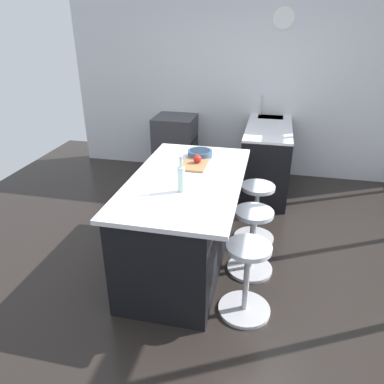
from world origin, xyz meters
TOP-DOWN VIEW (x-y plane):
  - ground_plane at (0.00, 0.00)m, footprint 6.82×6.82m
  - interior_partition_left at (-2.62, 0.00)m, footprint 0.15×5.12m
  - sink_cabinet at (-2.28, 0.50)m, footprint 2.11×0.60m
  - oven_range at (-2.27, -0.90)m, footprint 0.60×0.61m
  - kitchen_island at (0.00, -0.23)m, footprint 1.82×1.00m
  - stool_by_window at (-0.57, 0.45)m, footprint 0.44×0.44m
  - stool_middle at (0.00, 0.45)m, footprint 0.44×0.44m
  - stool_near_camera at (0.57, 0.45)m, footprint 0.44×0.44m
  - cutting_board at (-0.31, -0.18)m, footprint 0.36×0.24m
  - apple_red at (-0.34, -0.15)m, footprint 0.08×0.08m
  - water_bottle at (0.29, -0.16)m, footprint 0.06×0.06m
  - fruit_bowl at (-0.57, -0.17)m, footprint 0.26×0.26m

SIDE VIEW (x-z plane):
  - ground_plane at x=0.00m, z-range 0.00..0.00m
  - stool_by_window at x=-0.57m, z-range -0.02..0.64m
  - stool_middle at x=0.00m, z-range -0.02..0.64m
  - stool_near_camera at x=0.57m, z-range -0.02..0.64m
  - oven_range at x=-2.27m, z-range 0.00..0.90m
  - sink_cabinet at x=-2.28m, z-range -0.13..1.07m
  - kitchen_island at x=0.00m, z-range 0.01..0.94m
  - cutting_board at x=-0.31m, z-range 0.93..0.95m
  - fruit_bowl at x=-0.57m, z-range 0.93..1.01m
  - apple_red at x=-0.34m, z-range 0.95..1.03m
  - water_bottle at x=0.29m, z-range 0.90..1.21m
  - interior_partition_left at x=-2.62m, z-range 0.00..2.96m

